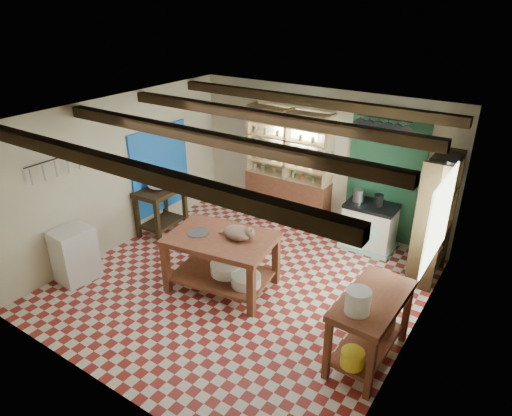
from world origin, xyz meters
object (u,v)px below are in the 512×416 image
Objects in this scene: prep_table at (161,211)px; cat at (238,233)px; work_table at (222,262)px; white_cabinet at (75,255)px; right_counter at (369,329)px; stove at (369,226)px.

cat reaches higher than prep_table.
work_table is 1.78× the size of white_cabinet.
right_counter is (4.40, 0.85, 0.02)m from white_cabinet.
right_counter reaches higher than stove.
work_table is 0.59m from cat.
cat is (2.23, -0.69, 0.52)m from prep_table.
right_counter reaches higher than work_table.
cat is at bearing -20.47° from prep_table.
work_table is 2.40m from right_counter.
prep_table reaches higher than stove.
work_table is at bearing 33.04° from white_cabinet.
cat is (-1.16, -2.27, 0.55)m from stove.
white_cabinet is 2.59m from cat.
stove is 0.96× the size of prep_table.
cat is at bearing 173.41° from right_counter.
prep_table is (-2.00, 0.78, 0.01)m from work_table.
cat is (-2.15, 0.31, 0.51)m from right_counter.
work_table is at bearing -178.69° from cat.
prep_table is at bearing 143.90° from cat.
cat reaches higher than right_counter.
right_counter is at bearing 15.91° from white_cabinet.
stove is at bearing 112.59° from right_counter.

